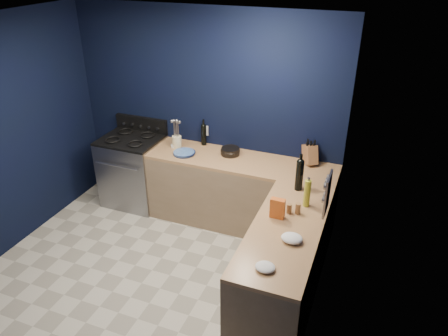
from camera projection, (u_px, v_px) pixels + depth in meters
The scene contains 27 objects.
floor at pixel (142, 284), 4.50m from camera, with size 3.50×3.50×0.02m, color #B5AF9E.
ceiling at pixel (111, 28), 3.28m from camera, with size 3.50×3.50×0.02m, color silver.
wall_back at pixel (205, 114), 5.34m from camera, with size 3.50×0.02×2.60m, color black.
wall_right at pixel (321, 215), 3.32m from camera, with size 0.02×3.50×2.60m, color black.
cab_back at pixel (240, 194), 5.28m from camera, with size 2.30×0.63×0.86m, color #856D52.
top_back at pixel (241, 162), 5.07m from camera, with size 2.30×0.63×0.04m, color brown.
cab_right at pixel (283, 268), 4.07m from camera, with size 0.63×1.67×0.86m, color #856D52.
top_right at pixel (286, 230), 3.86m from camera, with size 0.63×1.67×0.04m, color brown.
gas_range at pixel (134, 171), 5.75m from camera, with size 0.76×0.66×0.92m, color gray.
oven_door at pixel (121, 183), 5.49m from camera, with size 0.59×0.02×0.42m, color black.
cooktop at pixel (130, 139), 5.53m from camera, with size 0.76×0.66×0.03m, color black.
backguard at pixel (142, 124), 5.73m from camera, with size 0.76×0.06×0.20m, color black.
spice_panel at pixel (327, 194), 3.84m from camera, with size 0.02×0.28×0.38m, color gray.
wall_outlet at pixel (205, 130), 5.42m from camera, with size 0.09×0.02×0.13m, color white.
plate_stack at pixel (184, 153), 5.21m from camera, with size 0.26×0.26×0.03m, color #354D8B.
ramekin at pixel (174, 146), 5.39m from camera, with size 0.09×0.09×0.03m, color white.
utensil_crock at pixel (177, 142), 5.37m from camera, with size 0.12×0.12×0.15m, color beige.
wine_bottle_back at pixel (204, 135), 5.40m from camera, with size 0.07×0.07×0.27m, color black.
lemon_basket at pixel (230, 151), 5.19m from camera, with size 0.23×0.23×0.09m, color black.
knife_block at pixel (310, 155), 4.95m from camera, with size 0.12×0.20×0.22m, color brown.
wine_bottle_right at pixel (299, 176), 4.39m from camera, with size 0.08×0.08×0.33m, color black.
oil_bottle at pixel (307, 193), 4.12m from camera, with size 0.07×0.07×0.28m, color #9D9E26.
spice_jar_near at pixel (298, 209), 4.03m from camera, with size 0.05×0.05×0.11m, color olive.
spice_jar_far at pixel (289, 208), 4.05m from camera, with size 0.05×0.05×0.10m, color olive.
crouton_bag at pixel (277, 208), 3.96m from camera, with size 0.14×0.06×0.20m, color red.
towel_front at pixel (292, 238), 3.66m from camera, with size 0.19×0.16×0.07m, color white.
towel_end at pixel (265, 267), 3.35m from camera, with size 0.16×0.15×0.05m, color white.
Camera 1 is at (2.05, -2.86, 3.18)m, focal length 33.92 mm.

